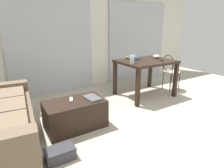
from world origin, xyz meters
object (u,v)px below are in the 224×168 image
at_px(tv_remote_on_table, 162,60).
at_px(shoebox, 60,154).
at_px(craft_table, 146,65).
at_px(magazine, 92,98).
at_px(bottle_near, 132,60).
at_px(scissors, 144,58).
at_px(book_stack, 133,58).
at_px(tv_remote_primary, 71,99).
at_px(coffee_table, 75,114).
at_px(bowl, 157,56).
at_px(wire_chair, 170,69).

relative_size(tv_remote_on_table, shoebox, 0.42).
relative_size(craft_table, magazine, 3.81).
distance_m(bottle_near, magazine, 1.21).
bearing_deg(shoebox, scissors, 29.22).
bearing_deg(book_stack, tv_remote_primary, -157.74).
xyz_separation_m(scissors, shoebox, (-2.39, -1.34, -0.72)).
xyz_separation_m(coffee_table, book_stack, (1.65, 0.75, 0.61)).
height_order(book_stack, scissors, book_stack).
bearing_deg(shoebox, bowl, 24.05).
bearing_deg(wire_chair, bottle_near, -174.69).
bearing_deg(wire_chair, coffee_table, -169.53).
height_order(book_stack, magazine, book_stack).
height_order(craft_table, shoebox, craft_table).
bearing_deg(bottle_near, craft_table, 16.75).
bearing_deg(shoebox, wire_chair, 19.69).
xyz_separation_m(craft_table, tv_remote_on_table, (0.23, -0.23, 0.12)).
bearing_deg(tv_remote_primary, coffee_table, -50.62).
relative_size(tv_remote_on_table, magazine, 0.47).
bearing_deg(wire_chair, shoebox, -160.31).
distance_m(book_stack, shoebox, 2.57).
distance_m(bowl, book_stack, 0.56).
relative_size(bottle_near, book_stack, 0.58).
relative_size(bowl, scissors, 1.37).
bearing_deg(wire_chair, craft_table, 177.70).
relative_size(book_stack, shoebox, 0.92).
distance_m(craft_table, magazine, 1.65).
distance_m(wire_chair, tv_remote_on_table, 0.61).
distance_m(magazine, shoebox, 0.95).
distance_m(tv_remote_on_table, tv_remote_primary, 2.11).
xyz_separation_m(wire_chair, bowl, (-0.37, 0.10, 0.30)).
bearing_deg(coffee_table, wire_chair, 10.47).
xyz_separation_m(bottle_near, book_stack, (0.32, 0.39, -0.04)).
bearing_deg(book_stack, shoebox, -147.02).
bearing_deg(scissors, book_stack, 179.99).
distance_m(bowl, magazine, 2.05).
relative_size(coffee_table, bottle_near, 4.89).
bearing_deg(scissors, bottle_near, -148.82).
relative_size(tv_remote_on_table, scissors, 1.25).
relative_size(tv_remote_primary, shoebox, 0.48).
bearing_deg(magazine, tv_remote_primary, 154.02).
height_order(wire_chair, bowl, bowl).
relative_size(book_stack, scissors, 2.76).
xyz_separation_m(craft_table, wire_chair, (0.74, -0.03, -0.15)).
height_order(tv_remote_on_table, tv_remote_primary, tv_remote_on_table).
xyz_separation_m(wire_chair, scissors, (-0.57, 0.28, 0.26)).
height_order(bowl, scissors, bowl).
bearing_deg(scissors, tv_remote_on_table, -82.75).
relative_size(wire_chair, tv_remote_primary, 5.34).
xyz_separation_m(coffee_table, magazine, (0.27, -0.05, 0.23)).
distance_m(craft_table, tv_remote_on_table, 0.35).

